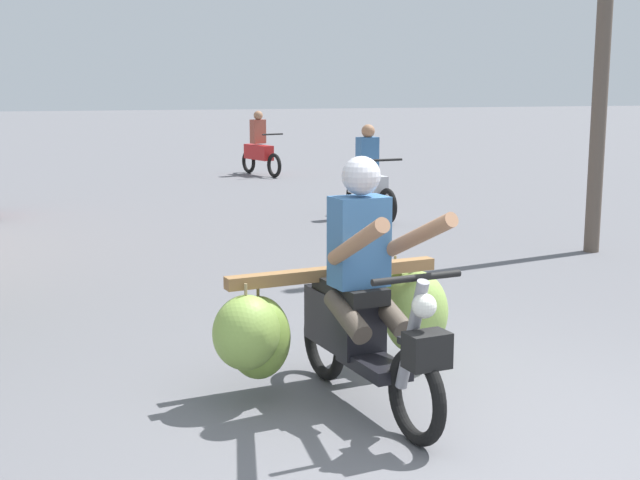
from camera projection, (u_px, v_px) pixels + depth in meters
ground_plane at (499, 458)px, 4.72m from camera, size 120.00×120.00×0.00m
motorbike_main_loaded at (348, 312)px, 5.68m from camera, size 1.83×1.90×1.58m
motorbike_distant_ahead_left at (368, 180)px, 12.95m from camera, size 0.50×1.62×1.40m
motorbike_distant_ahead_right at (259, 149)px, 18.94m from camera, size 0.68×1.57×1.40m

